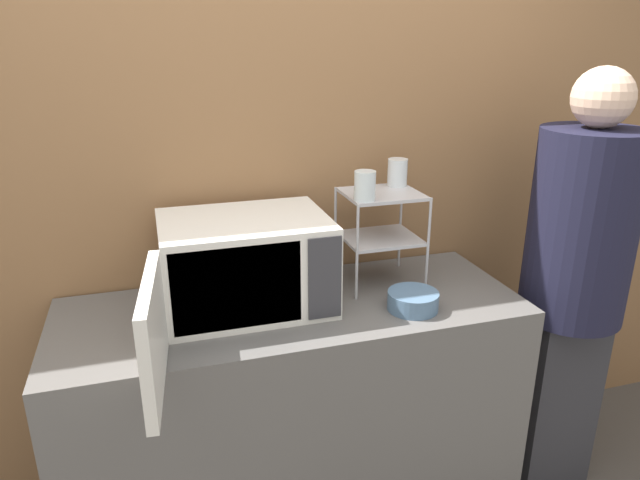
{
  "coord_description": "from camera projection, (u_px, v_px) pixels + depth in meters",
  "views": [
    {
      "loc": [
        -0.43,
        -1.44,
        1.8
      ],
      "look_at": [
        0.11,
        0.34,
        1.13
      ],
      "focal_mm": 32.0,
      "sensor_mm": 36.0,
      "label": 1
    }
  ],
  "objects": [
    {
      "name": "person",
      "position": [
        574.0,
        274.0,
        2.15
      ],
      "size": [
        0.38,
        0.38,
        1.71
      ],
      "color": "#2D2D33",
      "rests_on": "ground_plane"
    },
    {
      "name": "wall_back",
      "position": [
        268.0,
        175.0,
        2.17
      ],
      "size": [
        8.0,
        0.06,
        2.6
      ],
      "color": "olive",
      "rests_on": "ground_plane"
    },
    {
      "name": "glass_front_left",
      "position": [
        365.0,
        186.0,
        1.95
      ],
      "size": [
        0.07,
        0.07,
        0.1
      ],
      "color": "silver",
      "rests_on": "dish_rack"
    },
    {
      "name": "bowl",
      "position": [
        413.0,
        301.0,
        1.95
      ],
      "size": [
        0.18,
        0.18,
        0.06
      ],
      "color": "slate",
      "rests_on": "counter"
    },
    {
      "name": "glass_back_right",
      "position": [
        397.0,
        172.0,
        2.15
      ],
      "size": [
        0.07,
        0.07,
        0.1
      ],
      "color": "silver",
      "rests_on": "dish_rack"
    },
    {
      "name": "microwave",
      "position": [
        242.0,
        266.0,
        1.92
      ],
      "size": [
        0.63,
        0.85,
        0.32
      ],
      "color": "silver",
      "rests_on": "counter"
    },
    {
      "name": "counter",
      "position": [
        295.0,
        415.0,
        2.14
      ],
      "size": [
        1.62,
        0.61,
        0.91
      ],
      "color": "#595654",
      "rests_on": "ground_plane"
    },
    {
      "name": "dish_rack",
      "position": [
        381.0,
        218.0,
        2.1
      ],
      "size": [
        0.28,
        0.25,
        0.35
      ],
      "color": "#B2B2B7",
      "rests_on": "counter"
    }
  ]
}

